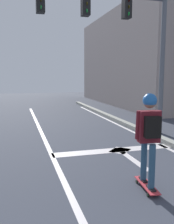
% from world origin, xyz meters
% --- Properties ---
extents(lane_line_center, '(0.12, 20.00, 0.01)m').
position_xyz_m(lane_line_center, '(0.29, 6.00, 0.00)').
color(lane_line_center, silver).
rests_on(lane_line_center, ground).
extents(stop_bar, '(3.30, 0.40, 0.01)m').
position_xyz_m(stop_bar, '(1.94, 6.60, 0.00)').
color(stop_bar, silver).
rests_on(stop_bar, ground).
extents(lane_arrow_stem, '(0.16, 1.40, 0.01)m').
position_xyz_m(lane_arrow_stem, '(2.10, 5.69, 0.00)').
color(lane_arrow_stem, silver).
rests_on(lane_arrow_stem, ground).
extents(lane_arrow_head, '(0.71, 0.71, 0.01)m').
position_xyz_m(lane_arrow_head, '(2.10, 6.54, 0.00)').
color(lane_arrow_head, silver).
rests_on(lane_arrow_head, ground).
extents(skateboard, '(0.28, 0.80, 0.09)m').
position_xyz_m(skateboard, '(1.64, 4.25, 0.07)').
color(skateboard, '#BE2F38').
rests_on(skateboard, ground).
extents(skater, '(0.45, 0.61, 1.61)m').
position_xyz_m(skater, '(1.63, 4.23, 1.10)').
color(skater, navy).
rests_on(skater, skateboard).
extents(traffic_signal_mast, '(5.42, 0.34, 4.90)m').
position_xyz_m(traffic_signal_mast, '(2.58, 8.10, 3.55)').
color(traffic_signal_mast, slate).
rests_on(traffic_signal_mast, ground).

